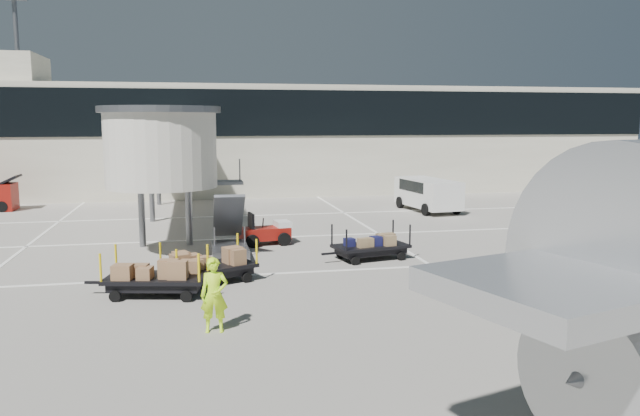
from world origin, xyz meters
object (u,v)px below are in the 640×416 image
(baggage_tug, at_px, (266,233))
(ground_worker, at_px, (214,295))
(box_cart_near, at_px, (211,265))
(minivan, at_px, (427,192))
(box_cart_far, at_px, (157,278))
(suitcase_cart, at_px, (371,247))

(baggage_tug, bearing_deg, ground_worker, -111.09)
(baggage_tug, relative_size, box_cart_near, 0.62)
(baggage_tug, height_order, minivan, minivan)
(box_cart_far, relative_size, minivan, 0.73)
(suitcase_cart, height_order, ground_worker, ground_worker)
(box_cart_near, relative_size, box_cart_far, 0.95)
(box_cart_far, distance_m, minivan, 22.07)
(ground_worker, distance_m, minivan, 23.95)
(suitcase_cart, distance_m, minivan, 14.26)
(baggage_tug, xyz_separation_m, box_cart_near, (-2.62, -6.32, 0.09))
(box_cart_far, xyz_separation_m, minivan, (15.14, 16.05, 0.58))
(box_cart_far, xyz_separation_m, ground_worker, (1.66, -3.74, 0.41))
(box_cart_near, relative_size, minivan, 0.70)
(box_cart_near, xyz_separation_m, ground_worker, (-0.06, -5.01, 0.37))
(box_cart_near, xyz_separation_m, minivan, (13.43, 14.78, 0.55))
(suitcase_cart, distance_m, box_cart_far, 8.85)
(suitcase_cart, xyz_separation_m, minivan, (7.11, 12.34, 0.65))
(suitcase_cart, bearing_deg, baggage_tug, 121.25)
(box_cart_near, distance_m, ground_worker, 5.03)
(suitcase_cart, bearing_deg, ground_worker, -142.83)
(suitcase_cart, height_order, box_cart_far, box_cart_far)
(baggage_tug, distance_m, box_cart_near, 6.85)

